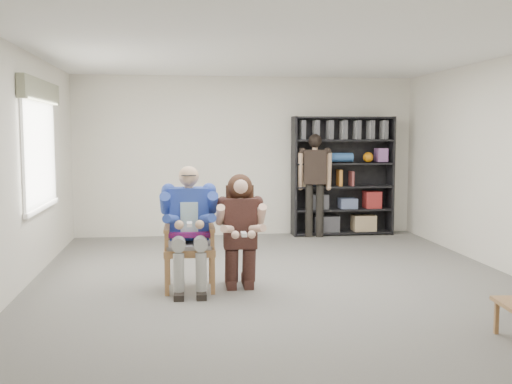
{
  "coord_description": "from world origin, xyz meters",
  "views": [
    {
      "loc": [
        -1.19,
        -7.04,
        1.81
      ],
      "look_at": [
        -0.2,
        0.6,
        1.05
      ],
      "focal_mm": 42.0,
      "sensor_mm": 36.0,
      "label": 1
    }
  ],
  "objects": [
    {
      "name": "seated_man",
      "position": [
        -1.08,
        -0.18,
        0.72
      ],
      "size": [
        0.63,
        0.88,
        1.45
      ],
      "primitive_type": null,
      "rotation": [
        0.0,
        0.0,
        -0.01
      ],
      "color": "#2C399B",
      "rests_on": "floor"
    },
    {
      "name": "room_shell",
      "position": [
        0.0,
        0.0,
        1.4
      ],
      "size": [
        6.0,
        7.0,
        2.8
      ],
      "primitive_type": null,
      "color": "silver",
      "rests_on": "ground"
    },
    {
      "name": "bookshelf",
      "position": [
        1.7,
        3.28,
        1.05
      ],
      "size": [
        1.8,
        0.38,
        2.1
      ],
      "primitive_type": null,
      "color": "black",
      "rests_on": "floor"
    },
    {
      "name": "standing_man",
      "position": [
        1.15,
        3.09,
        0.89
      ],
      "size": [
        0.59,
        0.38,
        1.79
      ],
      "primitive_type": null,
      "rotation": [
        0.0,
        0.0,
        -0.14
      ],
      "color": "black",
      "rests_on": "floor"
    },
    {
      "name": "window_left",
      "position": [
        -2.95,
        1.0,
        1.63
      ],
      "size": [
        0.16,
        2.0,
        1.75
      ],
      "primitive_type": null,
      "color": "white",
      "rests_on": "room_shell"
    },
    {
      "name": "armchair",
      "position": [
        -1.08,
        -0.18,
        0.56
      ],
      "size": [
        0.65,
        0.63,
        1.11
      ],
      "primitive_type": null,
      "rotation": [
        0.0,
        0.0,
        -0.01
      ],
      "color": "#9D633B",
      "rests_on": "floor"
    },
    {
      "name": "floor",
      "position": [
        0.0,
        0.0,
        0.0
      ],
      "size": [
        6.0,
        7.0,
        0.01
      ],
      "primitive_type": "cube",
      "color": "slate",
      "rests_on": "ground"
    },
    {
      "name": "kneeling_woman",
      "position": [
        -0.5,
        -0.3,
        0.66
      ],
      "size": [
        0.57,
        0.9,
        1.33
      ],
      "primitive_type": null,
      "rotation": [
        0.0,
        0.0,
        -0.01
      ],
      "color": "#311B18",
      "rests_on": "floor"
    }
  ]
}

